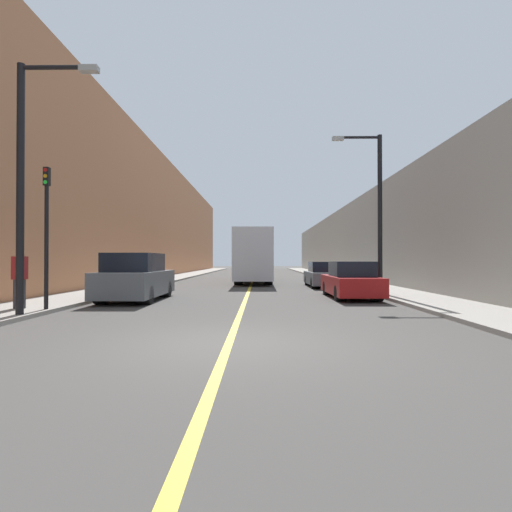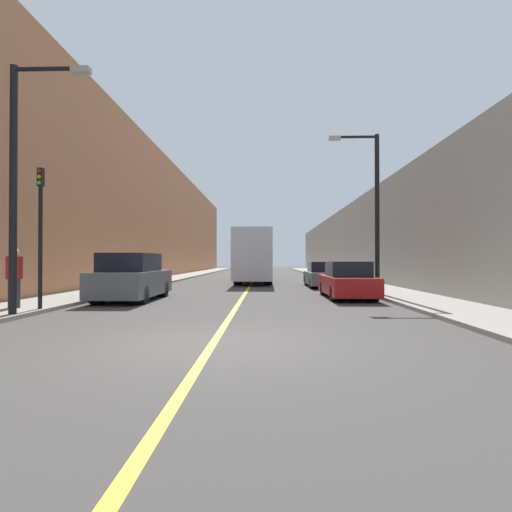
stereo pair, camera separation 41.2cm
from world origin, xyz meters
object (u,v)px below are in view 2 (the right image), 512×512
object	(u,v)px
street_lamp_right	(373,203)
parked_suv_left	(132,279)
car_right_near	(347,282)
traffic_light	(40,232)
pedestrian	(14,277)
street_lamp_left	(20,172)
car_right_mid	(323,276)
bus	(255,256)

from	to	relation	value
street_lamp_right	parked_suv_left	bearing A→B (deg)	-168.23
parked_suv_left	street_lamp_right	xyz separation A→B (m)	(9.95, 2.07, 3.23)
car_right_near	traffic_light	distance (m)	11.34
traffic_light	pedestrian	xyz separation A→B (m)	(-0.90, 0.18, -1.35)
street_lamp_left	traffic_light	distance (m)	1.93
car_right_mid	car_right_near	bearing A→B (deg)	-89.89
bus	parked_suv_left	distance (m)	14.58
parked_suv_left	street_lamp_left	bearing A→B (deg)	-106.00
car_right_mid	street_lamp_left	world-z (taller)	street_lamp_left
car_right_near	traffic_light	size ratio (longest dim) A/B	1.06
car_right_mid	street_lamp_right	bearing A→B (deg)	-77.11
street_lamp_left	car_right_mid	bearing A→B (deg)	52.07
parked_suv_left	street_lamp_right	distance (m)	10.67
pedestrian	car_right_mid	bearing A→B (deg)	46.34
car_right_near	pedestrian	world-z (taller)	pedestrian
parked_suv_left	pedestrian	xyz separation A→B (m)	(-2.40, -3.57, 0.21)
street_lamp_right	car_right_near	bearing A→B (deg)	-143.28
car_right_mid	pedestrian	xyz separation A→B (m)	(-11.00, -11.53, 0.39)
parked_suv_left	pedestrian	bearing A→B (deg)	-123.83
street_lamp_right	traffic_light	size ratio (longest dim) A/B	1.65
bus	street_lamp_right	world-z (taller)	street_lamp_right
street_lamp_right	pedestrian	size ratio (longest dim) A/B	3.83
street_lamp_right	traffic_light	world-z (taller)	street_lamp_right
street_lamp_left	street_lamp_right	distance (m)	13.32
parked_suv_left	car_right_near	xyz separation A→B (m)	(8.62, 1.08, -0.17)
car_right_near	pedestrian	size ratio (longest dim) A/B	2.44
parked_suv_left	pedestrian	size ratio (longest dim) A/B	2.56
parked_suv_left	bus	bearing A→B (deg)	72.31
street_lamp_left	pedestrian	xyz separation A→B (m)	(-0.99, 1.31, -2.90)
parked_suv_left	street_lamp_right	size ratio (longest dim) A/B	0.67
bus	car_right_near	distance (m)	13.51
parked_suv_left	car_right_mid	bearing A→B (deg)	42.75
car_right_near	car_right_mid	xyz separation A→B (m)	(-0.01, 6.88, -0.01)
bus	pedestrian	bearing A→B (deg)	-111.35
pedestrian	car_right_near	bearing A→B (deg)	22.90
street_lamp_left	pedestrian	distance (m)	3.34
bus	pedestrian	xyz separation A→B (m)	(-6.81, -17.43, -0.83)
street_lamp_right	pedestrian	xyz separation A→B (m)	(-12.35, -5.65, -3.02)
car_right_near	street_lamp_left	size ratio (longest dim) A/B	0.66
street_lamp_right	pedestrian	bearing A→B (deg)	-155.43
car_right_mid	pedestrian	distance (m)	15.94
car_right_near	street_lamp_left	bearing A→B (deg)	-149.24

